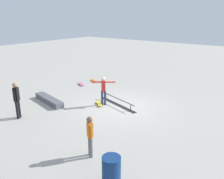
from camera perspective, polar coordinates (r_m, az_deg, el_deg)
name	(u,v)px	position (r m, az deg, el deg)	size (l,w,h in m)	color
ground_plane	(120,107)	(12.33, 1.88, -4.27)	(60.00, 60.00, 0.00)	#ADA89E
grind_rail	(118,102)	(12.53, 1.38, -3.07)	(2.80, 1.01, 0.38)	black
skate_ledge	(49,100)	(13.32, -15.27, -2.50)	(2.48, 0.46, 0.30)	#595960
skater_main	(103,89)	(12.28, -2.12, 0.16)	(1.04, 0.84, 1.57)	#2D3351
skateboard_main	(99,103)	(12.58, -3.22, -3.46)	(0.76, 0.63, 0.09)	yellow
bystander_black_shirt	(17,98)	(11.54, -22.46, -2.04)	(0.29, 0.38, 1.74)	black
bystander_orange_shirt	(90,134)	(7.93, -5.44, -10.95)	(0.32, 0.24, 1.48)	slate
loose_skateboard_pink	(81,84)	(16.24, -7.68, 1.37)	(0.80, 0.54, 0.09)	#E05993
loose_skateboard_orange	(94,81)	(17.00, -4.48, 2.23)	(0.82, 0.48, 0.09)	orange
trash_bin	(111,173)	(6.79, -0.16, -19.84)	(0.53, 0.53, 0.99)	navy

